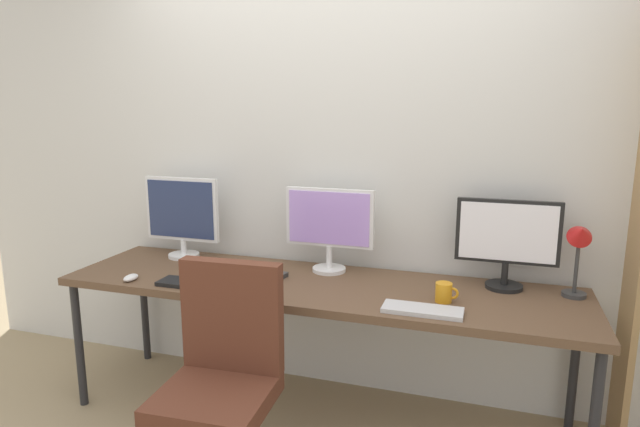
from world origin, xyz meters
name	(u,v)px	position (x,y,z in m)	size (l,w,h in m)	color
wall_back	(340,164)	(0.00, 1.02, 1.30)	(5.03, 0.10, 2.60)	silver
desk	(317,292)	(0.00, 0.60, 0.69)	(2.63, 0.68, 0.74)	brown
office_chair	(222,407)	(-0.19, -0.07, 0.40)	(0.52, 0.52, 0.99)	#2D2D33
monitor_left	(182,214)	(-0.90, 0.81, 1.00)	(0.46, 0.18, 0.47)	silver
monitor_center	(329,224)	(0.00, 0.81, 1.00)	(0.48, 0.18, 0.45)	silver
monitor_right	(507,238)	(0.90, 0.81, 0.99)	(0.48, 0.18, 0.44)	black
desk_lamp	(579,246)	(1.21, 0.76, 0.99)	(0.11, 0.15, 0.38)	#333333
keyboard_left	(196,284)	(-0.56, 0.37, 0.75)	(0.39, 0.13, 0.02)	black
keyboard_right	(423,310)	(0.56, 0.37, 0.75)	(0.35, 0.13, 0.02)	silver
computer_mouse	(131,278)	(-0.92, 0.34, 0.76)	(0.06, 0.10, 0.03)	silver
laptop_closed	(251,276)	(-0.35, 0.57, 0.75)	(0.32, 0.22, 0.02)	#2D2D2D
coffee_mug	(444,292)	(0.64, 0.53, 0.79)	(0.11, 0.08, 0.09)	orange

